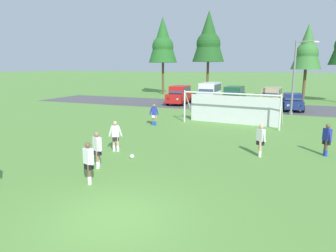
{
  "coord_description": "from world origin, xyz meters",
  "views": [
    {
      "loc": [
        4.6,
        -7.09,
        4.48
      ],
      "look_at": [
        -1.43,
        7.75,
        1.27
      ],
      "focal_mm": 32.26,
      "sensor_mm": 36.0,
      "label": 1
    }
  ],
  "objects_px": {
    "player_defender_far": "(327,140)",
    "parked_car_slot_center": "(272,97)",
    "parked_car_slot_far_left": "(180,95)",
    "parked_car_slot_left": "(210,93)",
    "parked_car_slot_center_right": "(292,102)",
    "street_lamp": "(296,77)",
    "parked_car_slot_center_left": "(234,96)",
    "soccer_goal": "(232,108)",
    "player_midfield_center": "(89,163)",
    "player_striker_near": "(154,115)",
    "soccer_ball": "(132,156)",
    "player_winger_right": "(97,150)",
    "player_winger_left": "(116,136)",
    "player_trailing_back": "(260,140)"
  },
  "relations": [
    {
      "from": "player_striker_near",
      "to": "player_winger_left",
      "type": "xyz_separation_m",
      "value": [
        1.1,
        -7.27,
        0.0
      ]
    },
    {
      "from": "player_winger_left",
      "to": "parked_car_slot_far_left",
      "type": "height_order",
      "value": "parked_car_slot_far_left"
    },
    {
      "from": "soccer_ball",
      "to": "parked_car_slot_center",
      "type": "distance_m",
      "value": 22.96
    },
    {
      "from": "parked_car_slot_center_left",
      "to": "parked_car_slot_center_right",
      "type": "relative_size",
      "value": 1.09
    },
    {
      "from": "parked_car_slot_center",
      "to": "parked_car_slot_center_right",
      "type": "xyz_separation_m",
      "value": [
        2.15,
        -1.74,
        -0.24
      ]
    },
    {
      "from": "soccer_ball",
      "to": "parked_car_slot_center_right",
      "type": "bearing_deg",
      "value": 70.65
    },
    {
      "from": "player_midfield_center",
      "to": "player_winger_right",
      "type": "relative_size",
      "value": 1.0
    },
    {
      "from": "soccer_goal",
      "to": "parked_car_slot_left",
      "type": "relative_size",
      "value": 1.57
    },
    {
      "from": "parked_car_slot_far_left",
      "to": "parked_car_slot_left",
      "type": "relative_size",
      "value": 0.96
    },
    {
      "from": "player_defender_far",
      "to": "street_lamp",
      "type": "height_order",
      "value": "street_lamp"
    },
    {
      "from": "soccer_ball",
      "to": "player_winger_right",
      "type": "bearing_deg",
      "value": -114.1
    },
    {
      "from": "parked_car_slot_center",
      "to": "player_midfield_center",
      "type": "bearing_deg",
      "value": -101.18
    },
    {
      "from": "player_striker_near",
      "to": "parked_car_slot_left",
      "type": "relative_size",
      "value": 0.34
    },
    {
      "from": "soccer_goal",
      "to": "parked_car_slot_center_left",
      "type": "height_order",
      "value": "soccer_goal"
    },
    {
      "from": "parked_car_slot_center_left",
      "to": "street_lamp",
      "type": "xyz_separation_m",
      "value": [
        6.36,
        -4.84,
        2.36
      ]
    },
    {
      "from": "player_winger_right",
      "to": "parked_car_slot_center",
      "type": "xyz_separation_m",
      "value": [
        5.87,
        24.1,
        0.29
      ]
    },
    {
      "from": "parked_car_slot_left",
      "to": "player_trailing_back",
      "type": "bearing_deg",
      "value": -68.87
    },
    {
      "from": "parked_car_slot_center",
      "to": "player_trailing_back",
      "type": "bearing_deg",
      "value": -88.03
    },
    {
      "from": "parked_car_slot_left",
      "to": "player_defender_far",
      "type": "bearing_deg",
      "value": -59.8
    },
    {
      "from": "soccer_ball",
      "to": "player_striker_near",
      "type": "bearing_deg",
      "value": 107.34
    },
    {
      "from": "player_trailing_back",
      "to": "player_striker_near",
      "type": "bearing_deg",
      "value": 147.38
    },
    {
      "from": "player_striker_near",
      "to": "player_winger_right",
      "type": "height_order",
      "value": "same"
    },
    {
      "from": "player_defender_far",
      "to": "parked_car_slot_center",
      "type": "xyz_separation_m",
      "value": [
        -3.75,
        18.23,
        0.29
      ]
    },
    {
      "from": "parked_car_slot_center_left",
      "to": "player_striker_near",
      "type": "bearing_deg",
      "value": -103.83
    },
    {
      "from": "player_defender_far",
      "to": "player_winger_left",
      "type": "bearing_deg",
      "value": -162.18
    },
    {
      "from": "parked_car_slot_far_left",
      "to": "player_winger_left",
      "type": "bearing_deg",
      "value": -79.56
    },
    {
      "from": "soccer_goal",
      "to": "player_winger_right",
      "type": "height_order",
      "value": "soccer_goal"
    },
    {
      "from": "player_defender_far",
      "to": "parked_car_slot_left",
      "type": "height_order",
      "value": "parked_car_slot_left"
    },
    {
      "from": "parked_car_slot_far_left",
      "to": "parked_car_slot_left",
      "type": "distance_m",
      "value": 3.63
    },
    {
      "from": "player_midfield_center",
      "to": "parked_car_slot_center_right",
      "type": "height_order",
      "value": "parked_car_slot_center_right"
    },
    {
      "from": "player_winger_right",
      "to": "soccer_goal",
      "type": "bearing_deg",
      "value": 73.89
    },
    {
      "from": "parked_car_slot_left",
      "to": "parked_car_slot_center",
      "type": "xyz_separation_m",
      "value": [
        6.96,
        -0.18,
        -0.23
      ]
    },
    {
      "from": "player_defender_far",
      "to": "street_lamp",
      "type": "distance_m",
      "value": 13.74
    },
    {
      "from": "player_striker_near",
      "to": "player_trailing_back",
      "type": "distance_m",
      "value": 9.85
    },
    {
      "from": "player_defender_far",
      "to": "player_trailing_back",
      "type": "relative_size",
      "value": 1.0
    },
    {
      "from": "player_striker_near",
      "to": "parked_car_slot_left",
      "type": "distance_m",
      "value": 14.47
    },
    {
      "from": "parked_car_slot_left",
      "to": "parked_car_slot_center_left",
      "type": "relative_size",
      "value": 1.02
    },
    {
      "from": "player_defender_far",
      "to": "parked_car_slot_center_right",
      "type": "xyz_separation_m",
      "value": [
        -1.6,
        16.49,
        0.05
      ]
    },
    {
      "from": "soccer_goal",
      "to": "street_lamp",
      "type": "relative_size",
      "value": 1.13
    },
    {
      "from": "parked_car_slot_center_right",
      "to": "street_lamp",
      "type": "bearing_deg",
      "value": -88.2
    },
    {
      "from": "soccer_goal",
      "to": "parked_car_slot_far_left",
      "type": "xyz_separation_m",
      "value": [
        -8.01,
        10.19,
        -0.18
      ]
    },
    {
      "from": "player_trailing_back",
      "to": "parked_car_slot_center",
      "type": "bearing_deg",
      "value": 91.97
    },
    {
      "from": "parked_car_slot_left",
      "to": "soccer_ball",
      "type": "bearing_deg",
      "value": -85.26
    },
    {
      "from": "soccer_goal",
      "to": "player_striker_near",
      "type": "height_order",
      "value": "soccer_goal"
    },
    {
      "from": "player_striker_near",
      "to": "parked_car_slot_center",
      "type": "height_order",
      "value": "parked_car_slot_center"
    },
    {
      "from": "parked_car_slot_left",
      "to": "parked_car_slot_center_right",
      "type": "bearing_deg",
      "value": -11.92
    },
    {
      "from": "soccer_goal",
      "to": "player_trailing_back",
      "type": "xyz_separation_m",
      "value": [
        2.91,
        -8.04,
        -0.47
      ]
    },
    {
      "from": "player_midfield_center",
      "to": "parked_car_slot_center_left",
      "type": "height_order",
      "value": "parked_car_slot_center_left"
    },
    {
      "from": "player_midfield_center",
      "to": "parked_car_slot_center_left",
      "type": "relative_size",
      "value": 0.35
    },
    {
      "from": "parked_car_slot_center_right",
      "to": "parked_car_slot_center_left",
      "type": "bearing_deg",
      "value": 164.37
    }
  ]
}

